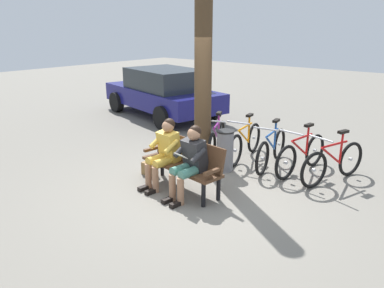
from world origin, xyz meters
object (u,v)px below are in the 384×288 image
at_px(litter_bin, 225,151).
at_px(parked_car, 163,91).
at_px(handbag, 149,169).
at_px(bicycle_green, 271,149).
at_px(person_reading, 190,159).
at_px(bicycle_purple, 217,140).
at_px(bench, 184,161).
at_px(bicycle_orange, 333,163).
at_px(person_companion, 165,150).
at_px(bicycle_blue, 245,142).
at_px(tree_trunk, 203,64).
at_px(bicycle_red, 301,155).

height_order(litter_bin, parked_car, parked_car).
xyz_separation_m(handbag, bicycle_green, (-1.55, -1.86, 0.24)).
distance_m(person_reading, bicycle_green, 2.15).
bearing_deg(bicycle_purple, bench, -6.96).
xyz_separation_m(bench, person_reading, (-0.30, 0.20, 0.16)).
relative_size(litter_bin, bicycle_orange, 0.50).
xyz_separation_m(person_companion, bicycle_purple, (0.22, -1.84, -0.30)).
bearing_deg(litter_bin, bicycle_orange, -156.34).
height_order(bench, person_companion, person_companion).
distance_m(person_companion, parked_car, 5.35).
xyz_separation_m(bicycle_green, bicycle_blue, (0.65, -0.06, 0.00)).
bearing_deg(bicycle_purple, person_companion, -18.10).
height_order(person_reading, litter_bin, person_reading).
bearing_deg(bicycle_purple, tree_trunk, -26.51).
xyz_separation_m(person_reading, tree_trunk, (0.87, -1.43, 1.34)).
height_order(person_reading, bicycle_red, person_reading).
height_order(bench, bicycle_orange, bicycle_orange).
xyz_separation_m(bench, handbag, (0.90, -0.03, -0.39)).
height_order(bench, bicycle_blue, bicycle_blue).
height_order(person_companion, litter_bin, person_companion).
bearing_deg(tree_trunk, bicycle_blue, -127.99).
relative_size(person_reading, person_companion, 1.00).
xyz_separation_m(tree_trunk, bicycle_blue, (-0.57, -0.73, -1.65)).
xyz_separation_m(handbag, bicycle_purple, (-0.34, -1.68, 0.24)).
bearing_deg(handbag, bicycle_green, -129.71).
bearing_deg(parked_car, bicycle_red, 174.51).
height_order(person_reading, bicycle_green, person_reading).
bearing_deg(bicycle_orange, person_companion, -29.38).
bearing_deg(bicycle_blue, bicycle_green, 75.00).
relative_size(bench, bicycle_red, 0.98).
xyz_separation_m(person_companion, parked_car, (3.73, -3.84, 0.11)).
xyz_separation_m(litter_bin, bicycle_purple, (0.61, -0.58, -0.05)).
height_order(tree_trunk, bicycle_orange, tree_trunk).
bearing_deg(litter_bin, bicycle_red, -144.71).
xyz_separation_m(bicycle_green, bicycle_purple, (1.21, 0.18, 0.00)).
xyz_separation_m(handbag, tree_trunk, (-0.33, -1.20, 1.89)).
bearing_deg(bicycle_green, litter_bin, -47.43).
height_order(bicycle_red, bicycle_blue, same).
bearing_deg(parked_car, bicycle_purple, 162.98).
bearing_deg(bicycle_red, bicycle_blue, -82.07).
relative_size(handbag, bicycle_orange, 0.19).
xyz_separation_m(bicycle_red, bicycle_blue, (1.24, 0.01, 0.00)).
xyz_separation_m(bench, bicycle_orange, (-1.86, -1.93, -0.15)).
xyz_separation_m(person_reading, person_companion, (0.64, -0.08, -0.00)).
bearing_deg(tree_trunk, bicycle_green, -151.40).
bearing_deg(bench, person_companion, 27.29).
bearing_deg(bicycle_orange, bicycle_blue, -73.34).
height_order(litter_bin, bicycle_green, bicycle_green).
distance_m(bench, bicycle_red, 2.33).
bearing_deg(person_reading, litter_bin, -72.69).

